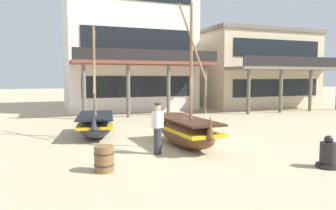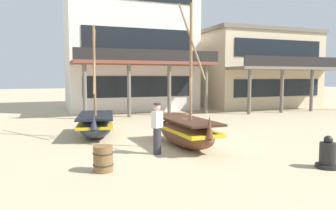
# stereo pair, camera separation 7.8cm
# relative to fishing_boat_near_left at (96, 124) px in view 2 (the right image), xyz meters

# --- Properties ---
(ground_plane) EXTENTS (120.00, 120.00, 0.00)m
(ground_plane) POSITION_rel_fishing_boat_near_left_xyz_m (2.63, -2.72, -0.53)
(ground_plane) COLOR tan
(fishing_boat_near_left) EXTENTS (2.01, 3.68, 4.56)m
(fishing_boat_near_left) POSITION_rel_fishing_boat_near_left_xyz_m (0.00, 0.00, 0.00)
(fishing_boat_near_left) COLOR #2D333D
(fishing_boat_near_left) RESTS_ON ground
(fishing_boat_centre_large) EXTENTS (1.40, 3.77, 5.21)m
(fishing_boat_centre_large) POSITION_rel_fishing_boat_near_left_xyz_m (2.74, -3.17, 0.06)
(fishing_boat_centre_large) COLOR brown
(fishing_boat_centre_large) RESTS_ON ground
(fisherman_by_hull) EXTENTS (0.42, 0.38, 1.68)m
(fisherman_by_hull) POSITION_rel_fishing_boat_near_left_xyz_m (1.43, -3.90, 0.30)
(fisherman_by_hull) COLOR #33333D
(fisherman_by_hull) RESTS_ON ground
(capstan_winch) EXTENTS (0.63, 0.63, 0.91)m
(capstan_winch) POSITION_rel_fishing_boat_near_left_xyz_m (5.36, -7.08, -0.17)
(capstan_winch) COLOR black
(capstan_winch) RESTS_ON ground
(wooden_barrel) EXTENTS (0.56, 0.56, 0.70)m
(wooden_barrel) POSITION_rel_fishing_boat_near_left_xyz_m (-0.55, -5.22, -0.18)
(wooden_barrel) COLOR brown
(wooden_barrel) RESTS_ON ground
(harbor_building_main) EXTENTS (9.78, 9.24, 10.24)m
(harbor_building_main) POSITION_rel_fishing_boat_near_left_xyz_m (4.22, 11.25, 4.58)
(harbor_building_main) COLOR white
(harbor_building_main) RESTS_ON ground
(harbor_building_annex) EXTENTS (9.76, 8.65, 6.32)m
(harbor_building_annex) POSITION_rel_fishing_boat_near_left_xyz_m (14.80, 9.48, 2.64)
(harbor_building_annex) COLOR beige
(harbor_building_annex) RESTS_ON ground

